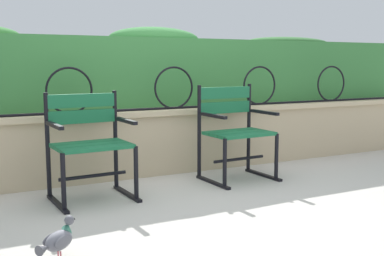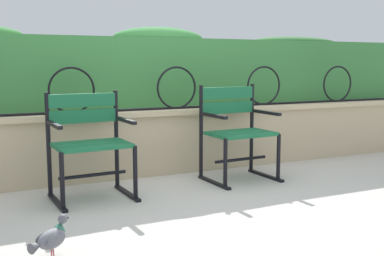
# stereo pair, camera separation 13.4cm
# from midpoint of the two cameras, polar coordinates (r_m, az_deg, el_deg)

# --- Properties ---
(ground_plane) EXTENTS (60.00, 60.00, 0.00)m
(ground_plane) POSITION_cam_midpoint_polar(r_m,az_deg,el_deg) (3.97, 1.75, -8.11)
(ground_plane) COLOR #BCB7AD
(stone_wall) EXTENTS (7.21, 0.41, 0.63)m
(stone_wall) POSITION_cam_midpoint_polar(r_m,az_deg,el_deg) (4.77, -3.58, -1.49)
(stone_wall) COLOR tan
(stone_wall) RESTS_ON ground
(iron_arch_fence) EXTENTS (6.68, 0.02, 0.42)m
(iron_arch_fence) POSITION_cam_midpoint_polar(r_m,az_deg,el_deg) (4.55, -6.36, 4.27)
(iron_arch_fence) COLOR black
(iron_arch_fence) RESTS_ON stone_wall
(hedge_row) EXTENTS (7.07, 0.55, 0.83)m
(hedge_row) POSITION_cam_midpoint_polar(r_m,az_deg,el_deg) (5.13, -5.57, 7.02)
(hedge_row) COLOR #387A3D
(hedge_row) RESTS_ON stone_wall
(park_chair_left) EXTENTS (0.64, 0.55, 0.85)m
(park_chair_left) POSITION_cam_midpoint_polar(r_m,az_deg,el_deg) (3.93, -11.19, -1.52)
(park_chair_left) COLOR #19663D
(park_chair_left) RESTS_ON ground
(park_chair_right) EXTENTS (0.64, 0.55, 0.88)m
(park_chair_right) POSITION_cam_midpoint_polar(r_m,az_deg,el_deg) (4.50, 6.16, -0.16)
(park_chair_right) COLOR #19663D
(park_chair_right) RESTS_ON ground
(pigeon_near_chairs) EXTENTS (0.25, 0.21, 0.22)m
(pigeon_near_chairs) POSITION_cam_midpoint_polar(r_m,az_deg,el_deg) (2.85, -15.07, -12.54)
(pigeon_near_chairs) COLOR slate
(pigeon_near_chairs) RESTS_ON ground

